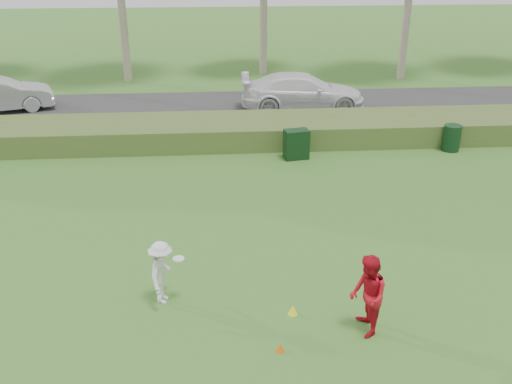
{
  "coord_description": "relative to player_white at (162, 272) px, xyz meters",
  "views": [
    {
      "loc": [
        -1.09,
        -10.33,
        7.81
      ],
      "look_at": [
        0.0,
        4.0,
        1.3
      ],
      "focal_mm": 40.0,
      "sensor_mm": 36.0,
      "label": 1
    }
  ],
  "objects": [
    {
      "name": "cone_yellow",
      "position": [
        2.93,
        -0.74,
        -0.65
      ],
      "size": [
        0.22,
        0.22,
        0.24
      ],
      "primitive_type": "cone",
      "color": "#FFF21A",
      "rests_on": "ground"
    },
    {
      "name": "car_right",
      "position": [
        5.58,
        15.42,
        0.14
      ],
      "size": [
        5.98,
        2.6,
        1.71
      ],
      "primitive_type": "imported",
      "rotation": [
        0.0,
        0.0,
        1.54
      ],
      "color": "white",
      "rests_on": "park_road"
    },
    {
      "name": "reed_strip",
      "position": [
        2.4,
        11.11,
        -0.32
      ],
      "size": [
        80.0,
        3.0,
        0.9
      ],
      "primitive_type": "cube",
      "color": "#405C24",
      "rests_on": "ground"
    },
    {
      "name": "player_white",
      "position": [
        0.0,
        0.0,
        0.0
      ],
      "size": [
        0.91,
        1.09,
        1.54
      ],
      "rotation": [
        0.0,
        0.0,
        1.37
      ],
      "color": "silver",
      "rests_on": "ground"
    },
    {
      "name": "trash_bin",
      "position": [
        10.59,
        9.4,
        -0.26
      ],
      "size": [
        0.86,
        0.86,
        1.03
      ],
      "primitive_type": "cylinder",
      "rotation": [
        0.0,
        0.0,
        -0.31
      ],
      "color": "black",
      "rests_on": "ground"
    },
    {
      "name": "player_red",
      "position": [
        4.4,
        -1.47,
        0.15
      ],
      "size": [
        0.71,
        0.9,
        1.84
      ],
      "primitive_type": "imported",
      "rotation": [
        0.0,
        0.0,
        -1.56
      ],
      "color": "red",
      "rests_on": "ground"
    },
    {
      "name": "park_road",
      "position": [
        2.4,
        16.11,
        -0.74
      ],
      "size": [
        80.0,
        6.0,
        0.06
      ],
      "primitive_type": "cube",
      "color": "#2D2D2D",
      "rests_on": "ground"
    },
    {
      "name": "ground",
      "position": [
        2.4,
        -0.89,
        -0.77
      ],
      "size": [
        120.0,
        120.0,
        0.0
      ],
      "primitive_type": "plane",
      "color": "#316722",
      "rests_on": "ground"
    },
    {
      "name": "utility_cabinet",
      "position": [
        4.38,
        8.99,
        -0.21
      ],
      "size": [
        0.98,
        0.71,
        1.13
      ],
      "primitive_type": "cube",
      "rotation": [
        0.0,
        0.0,
        0.17
      ],
      "color": "black",
      "rests_on": "ground"
    },
    {
      "name": "cone_orange",
      "position": [
        2.51,
        -1.97,
        -0.67
      ],
      "size": [
        0.18,
        0.18,
        0.2
      ],
      "primitive_type": "cone",
      "color": "#DA5E0B",
      "rests_on": "ground"
    }
  ]
}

